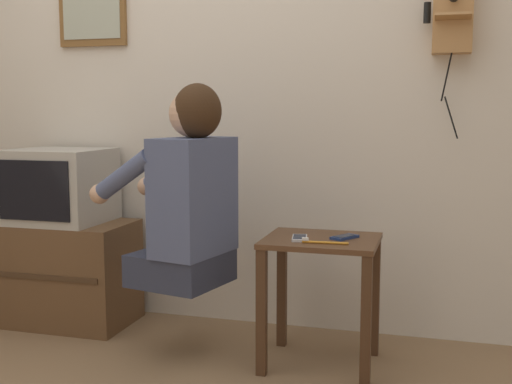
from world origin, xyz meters
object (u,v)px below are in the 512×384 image
object	(u,v)px
person	(188,193)
television	(59,186)
cell_phone_held	(300,238)
cell_phone_spare	(345,237)
wall_phone_antique	(453,6)
toothbrush	(322,242)

from	to	relation	value
person	television	world-z (taller)	person
cell_phone_held	cell_phone_spare	size ratio (longest dim) A/B	0.97
television	cell_phone_held	xyz separation A→B (m)	(1.29, -0.26, -0.15)
wall_phone_antique	toothbrush	bearing A→B (deg)	-133.12
toothbrush	wall_phone_antique	bearing A→B (deg)	-46.29
cell_phone_spare	television	bearing A→B (deg)	-156.66
cell_phone_held	toothbrush	size ratio (longest dim) A/B	0.71
cell_phone_spare	toothbrush	size ratio (longest dim) A/B	0.74
person	cell_phone_spare	bearing A→B (deg)	-69.50
wall_phone_antique	person	bearing A→B (deg)	-156.45
person	cell_phone_held	distance (m)	0.52
television	toothbrush	distance (m)	1.44
person	wall_phone_antique	size ratio (longest dim) A/B	1.06
toothbrush	cell_phone_held	bearing A→B (deg)	56.66
television	wall_phone_antique	bearing A→B (deg)	5.85
wall_phone_antique	toothbrush	distance (m)	1.20
cell_phone_spare	person	bearing A→B (deg)	-141.95
cell_phone_spare	wall_phone_antique	bearing A→B (deg)	73.64
cell_phone_held	toothbrush	bearing A→B (deg)	-40.19
wall_phone_antique	cell_phone_spare	size ratio (longest dim) A/B	5.94
cell_phone_held	toothbrush	xyz separation A→B (m)	(0.10, -0.06, 0.00)
television	cell_phone_spare	bearing A→B (deg)	-7.19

